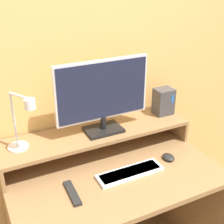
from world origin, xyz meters
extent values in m
cube|color=#E5AD60|center=(0.00, 0.77, 1.25)|extent=(6.00, 0.05, 2.50)
cube|color=olive|center=(0.00, 0.37, 0.73)|extent=(1.16, 0.73, 0.03)
cube|color=olive|center=(0.56, 0.37, 0.36)|extent=(0.03, 0.73, 0.71)
cube|color=olive|center=(0.57, 0.59, 0.81)|extent=(0.02, 0.29, 0.13)
cube|color=olive|center=(0.00, 0.59, 0.88)|extent=(1.16, 0.29, 0.02)
cube|color=black|center=(0.04, 0.57, 0.90)|extent=(0.22, 0.15, 0.02)
cylinder|color=black|center=(0.04, 0.57, 0.95)|extent=(0.04, 0.04, 0.08)
cube|color=silver|center=(0.04, 0.57, 1.15)|extent=(0.56, 0.02, 0.35)
cube|color=#191E38|center=(0.04, 0.56, 1.15)|extent=(0.54, 0.01, 0.33)
cylinder|color=silver|center=(-0.45, 0.60, 0.90)|extent=(0.11, 0.11, 0.01)
cylinder|color=silver|center=(-0.45, 0.60, 1.06)|extent=(0.01, 0.01, 0.31)
cylinder|color=silver|center=(-0.42, 0.54, 1.21)|extent=(0.08, 0.13, 0.01)
cylinder|color=silver|center=(-0.38, 0.48, 1.19)|extent=(0.05, 0.05, 0.05)
cube|color=#3D3D42|center=(0.49, 0.61, 0.98)|extent=(0.12, 0.10, 0.17)
cube|color=#1972F2|center=(0.53, 0.56, 1.01)|extent=(0.01, 0.00, 0.05)
cube|color=white|center=(0.07, 0.30, 0.75)|extent=(0.38, 0.11, 0.02)
cube|color=silver|center=(0.07, 0.30, 0.76)|extent=(0.35, 0.09, 0.01)
ellipsoid|color=black|center=(0.35, 0.32, 0.76)|extent=(0.06, 0.08, 0.03)
cube|color=black|center=(-0.27, 0.28, 0.75)|extent=(0.05, 0.19, 0.02)
camera|label=1|loc=(-0.63, -0.91, 1.80)|focal=50.00mm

